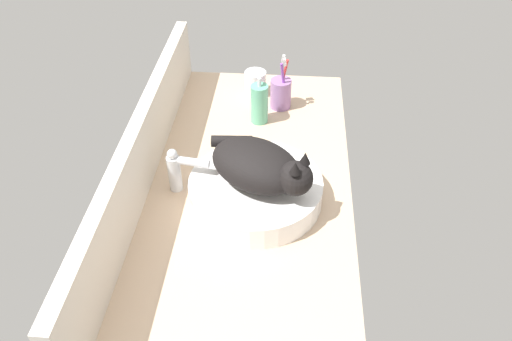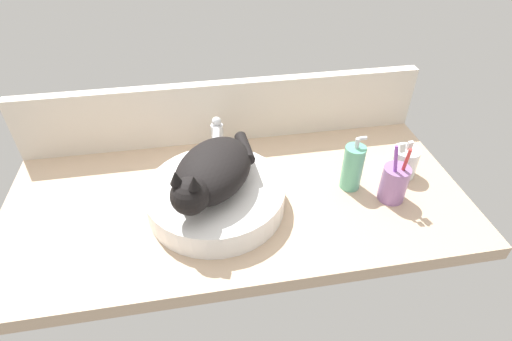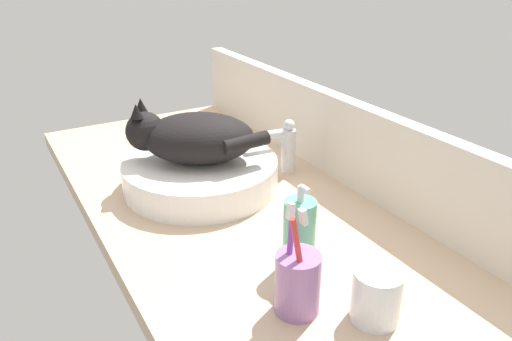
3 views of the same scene
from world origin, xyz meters
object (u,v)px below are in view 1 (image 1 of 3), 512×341
object	(u,v)px
faucet	(178,169)
water_glass	(255,84)
sink_basin	(256,190)
toothbrush_cup	(281,93)
soap_dispenser	(259,104)
cat	(260,166)

from	to	relation	value
faucet	water_glass	size ratio (longest dim) A/B	1.60
sink_basin	faucet	xyz separation A→B (cm)	(2.64, 21.16, 3.92)
toothbrush_cup	soap_dispenser	bearing A→B (deg)	144.51
sink_basin	cat	size ratio (longest dim) A/B	1.18
toothbrush_cup	cat	bearing A→B (deg)	175.74
cat	water_glass	xyz separation A→B (cm)	(54.63, 5.66, -8.82)
cat	toothbrush_cup	size ratio (longest dim) A/B	1.61
cat	faucet	bearing A→B (deg)	81.69
cat	toothbrush_cup	xyz separation A→B (cm)	(47.13, -3.51, -7.19)
faucet	soap_dispenser	bearing A→B (deg)	-29.15
sink_basin	soap_dispenser	size ratio (longest dim) A/B	2.17
cat	soap_dispenser	distance (cm)	38.51
cat	toothbrush_cup	distance (cm)	47.80
cat	sink_basin	bearing A→B (deg)	62.47
soap_dispenser	cat	bearing A→B (deg)	-175.42
toothbrush_cup	faucet	bearing A→B (deg)	149.45
sink_basin	toothbrush_cup	size ratio (longest dim) A/B	1.90
cat	soap_dispenser	xyz separation A→B (cm)	(37.94, 3.04, -5.85)
toothbrush_cup	water_glass	size ratio (longest dim) A/B	2.20
water_glass	soap_dispenser	bearing A→B (deg)	-171.07
faucet	toothbrush_cup	world-z (taller)	toothbrush_cup
faucet	soap_dispenser	distance (cm)	39.71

